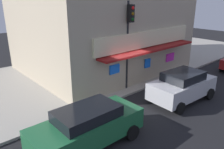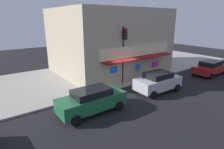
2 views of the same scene
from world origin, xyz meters
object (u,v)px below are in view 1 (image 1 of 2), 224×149
Objects in this scene: trash_can at (97,82)px; potted_plant_by_doorway at (120,70)px; pedestrian at (84,81)px; parked_car_green at (88,126)px; parked_car_silver at (182,86)px; traffic_light at (128,35)px; fire_hydrant at (168,66)px; potted_plant_by_window at (146,61)px.

potted_plant_by_doorway is (2.66, 0.74, 0.00)m from trash_can.
pedestrian is 0.39× the size of parked_car_green.
trash_can is 0.51× the size of pedestrian.
pedestrian reaches higher than parked_car_silver.
traffic_light reaches higher than trash_can.
trash_can is 0.21× the size of parked_car_silver.
trash_can is at bearing 172.48° from fire_hydrant.
parked_car_silver is at bearing -1.36° from parked_car_green.
parked_car_silver is at bearing -57.78° from trash_can.
potted_plant_by_window reaches higher than fire_hydrant.
traffic_light is 5.64m from fire_hydrant.
potted_plant_by_window is at bearing 113.64° from fire_hydrant.
trash_can is (-1.42, 1.23, -2.87)m from traffic_light.
parked_car_silver is (6.24, -0.15, 0.02)m from parked_car_green.
parked_car_silver reaches higher than trash_can.
traffic_light is 3.02× the size of pedestrian.
pedestrian is 6.87m from potted_plant_by_window.
traffic_light is 6.31m from parked_car_green.
trash_can is 0.95× the size of potted_plant_by_window.
pedestrian is at bearing -169.11° from potted_plant_by_window.
fire_hydrant is 1.79m from potted_plant_by_window.
fire_hydrant is at bearing -23.72° from potted_plant_by_doorway.
potted_plant_by_window is (2.84, 0.07, 0.09)m from potted_plant_by_doorway.
traffic_light reaches higher than parked_car_green.
traffic_light is 1.27× the size of parked_car_silver.
fire_hydrant is 0.87× the size of trash_can.
parked_car_green is (-2.34, -3.59, -0.21)m from pedestrian.
potted_plant_by_doorway is at bearing 90.07° from parked_car_silver.
fire_hydrant is at bearing -7.52° from trash_can.
traffic_light is 5.88× the size of potted_plant_by_doorway.
trash_can is at bearing -164.38° from potted_plant_by_doorway.
potted_plant_by_doorway is 0.96× the size of potted_plant_by_window.
potted_plant_by_doorway is at bearing 57.85° from traffic_light.
parked_car_green is (-9.79, -3.26, 0.36)m from fire_hydrant.
traffic_light is 4.14m from parked_car_silver.
fire_hydrant is at bearing 4.83° from traffic_light.
fire_hydrant is 0.86× the size of potted_plant_by_doorway.
potted_plant_by_doorway is at bearing 15.62° from trash_can.
potted_plant_by_doorway is at bearing 37.73° from parked_car_green.
parked_car_green is (-4.99, -2.85, -2.59)m from traffic_light.
potted_plant_by_doorway reaches higher than trash_can.
potted_plant_by_doorway is 0.20× the size of parked_car_green.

